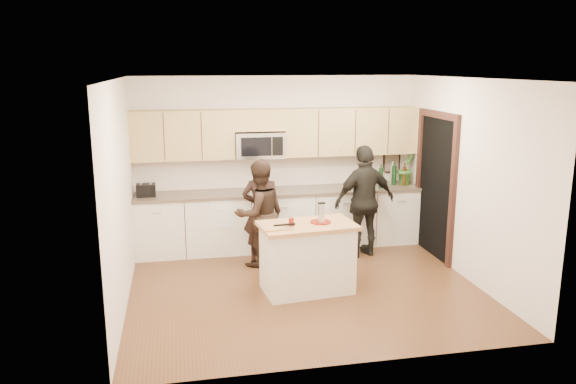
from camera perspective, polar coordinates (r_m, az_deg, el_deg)
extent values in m
plane|color=brown|center=(7.52, 1.64, -9.60)|extent=(4.50, 4.50, 0.00)
cube|color=silver|center=(9.04, -1.14, 3.15)|extent=(4.50, 0.02, 2.70)
cube|color=silver|center=(5.24, 6.64, -4.07)|extent=(4.50, 0.02, 2.70)
cube|color=silver|center=(6.97, -16.62, -0.29)|extent=(0.02, 4.00, 2.70)
cube|color=silver|center=(7.92, 17.79, 1.16)|extent=(0.02, 4.00, 2.70)
cube|color=white|center=(6.95, 1.79, 11.44)|extent=(4.50, 4.00, 0.02)
cube|color=silver|center=(8.94, -0.76, -2.87)|extent=(4.50, 0.62, 0.90)
cube|color=brown|center=(8.81, -0.76, 0.05)|extent=(4.50, 0.66, 0.04)
cube|color=tan|center=(8.67, -10.65, 5.70)|extent=(1.55, 0.33, 0.75)
cube|color=tan|center=(9.09, 6.33, 6.16)|extent=(2.17, 0.33, 0.75)
cube|color=tan|center=(8.73, -2.98, 7.34)|extent=(0.78, 0.33, 0.33)
cube|color=silver|center=(8.75, -2.92, 4.81)|extent=(0.76, 0.40, 0.40)
cube|color=black|center=(8.53, -3.25, 4.60)|extent=(0.47, 0.01, 0.29)
cube|color=black|center=(8.59, -1.06, 4.67)|extent=(0.17, 0.01, 0.29)
cube|color=black|center=(8.75, 14.77, 0.41)|extent=(0.02, 1.05, 2.10)
cube|color=black|center=(8.24, 16.39, -0.44)|extent=(0.06, 0.10, 2.10)
cube|color=black|center=(9.25, 13.13, 1.16)|extent=(0.06, 0.10, 2.10)
cube|color=black|center=(8.58, 15.08, 7.60)|extent=(0.06, 1.25, 0.10)
cube|color=black|center=(9.57, 10.47, 3.06)|extent=(0.30, 0.03, 0.38)
cube|color=tan|center=(9.55, 10.51, 3.04)|extent=(0.24, 0.00, 0.32)
cube|color=white|center=(8.45, -6.72, -2.13)|extent=(0.34, 0.01, 0.48)
cube|color=white|center=(8.68, -6.92, -0.13)|extent=(0.34, 0.60, 0.01)
cube|color=silver|center=(7.25, 1.96, -6.85)|extent=(1.17, 0.76, 0.85)
cube|color=#B3824A|center=(7.11, 1.99, -3.44)|extent=(1.27, 0.82, 0.05)
cylinder|color=maroon|center=(7.17, 3.33, -3.06)|extent=(0.26, 0.26, 0.02)
cube|color=silver|center=(7.08, 3.41, -2.15)|extent=(0.08, 0.05, 0.25)
cube|color=black|center=(7.05, 3.42, -1.12)|extent=(0.09, 0.05, 0.02)
cylinder|color=maroon|center=(7.01, 0.35, -3.05)|extent=(0.07, 0.07, 0.10)
cube|color=#B3824A|center=(6.85, -1.40, -3.78)|extent=(0.30, 0.19, 0.02)
cube|color=black|center=(6.97, -0.37, -3.34)|extent=(0.28, 0.06, 0.02)
cube|color=silver|center=(6.81, -0.32, -3.77)|extent=(0.20, 0.04, 0.01)
cube|color=black|center=(8.65, -14.22, 0.19)|extent=(0.28, 0.19, 0.19)
cube|color=silver|center=(8.63, -14.72, 0.79)|extent=(0.03, 0.14, 0.00)
cube|color=silver|center=(8.62, -13.79, 0.83)|extent=(0.03, 0.14, 0.00)
cylinder|color=black|center=(9.13, 7.64, 1.59)|extent=(0.07, 0.07, 0.33)
cylinder|color=#39230A|center=(9.31, 8.33, 1.83)|extent=(0.08, 0.08, 0.35)
cylinder|color=#B3AB8D|center=(9.20, 9.55, 1.50)|extent=(0.07, 0.07, 0.30)
cylinder|color=black|center=(9.34, 10.71, 1.86)|extent=(0.08, 0.08, 0.37)
cylinder|color=#39230A|center=(9.31, 11.73, 1.77)|extent=(0.06, 0.06, 0.37)
cylinder|color=#B3AB8D|center=(9.40, 10.60, 1.94)|extent=(0.08, 0.08, 0.37)
cylinder|color=black|center=(9.02, 9.41, 1.57)|extent=(0.07, 0.07, 0.39)
imported|color=#3D7B31|center=(9.39, 11.90, 2.40)|extent=(0.38, 0.37, 0.55)
imported|color=black|center=(8.16, -2.69, -2.00)|extent=(0.65, 0.52, 1.56)
imported|color=black|center=(8.10, -3.03, -2.24)|extent=(0.91, 0.82, 1.53)
imported|color=black|center=(8.54, 7.79, -0.95)|extent=(1.06, 0.62, 1.70)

